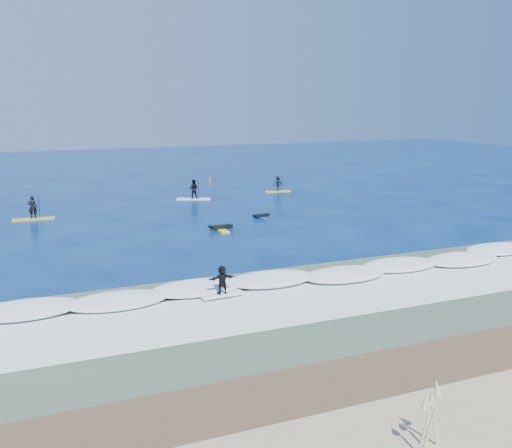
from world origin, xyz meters
name	(u,v)px	position (x,y,z in m)	size (l,w,h in m)	color
ground	(254,238)	(0.00, 0.00, 0.00)	(160.00, 160.00, 0.00)	#031748
wet_sand_strip	(479,368)	(0.00, -21.50, 0.00)	(90.00, 5.00, 0.08)	#493822
shallow_water	(364,301)	(0.00, -14.00, 0.01)	(90.00, 13.00, 0.01)	#3D5441
breaking_wave	(324,278)	(0.00, -10.00, 0.00)	(40.00, 6.00, 0.30)	white
whitewater	(353,295)	(0.00, -13.00, 0.00)	(34.00, 5.00, 0.02)	silver
sup_paddler_left	(33,211)	(-14.12, 12.42, 0.71)	(3.26, 0.97, 2.26)	gold
sup_paddler_center	(194,191)	(0.52, 16.75, 0.85)	(3.29, 2.09, 2.28)	white
sup_paddler_right	(278,185)	(10.02, 17.91, 0.74)	(2.78, 1.24, 1.90)	yellow
prone_paddler_near	(220,228)	(-1.40, 3.15, 0.17)	(1.88, 2.39, 0.50)	#FAFF1B
prone_paddler_far	(261,216)	(3.08, 6.05, 0.14)	(1.54, 1.99, 0.40)	#173AB2
wave_surfer	(222,282)	(-6.17, -11.03, 0.85)	(2.12, 0.71, 1.51)	white
marker_buoy	(210,180)	(5.58, 27.39, 0.31)	(0.30, 0.30, 0.72)	#FE5816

